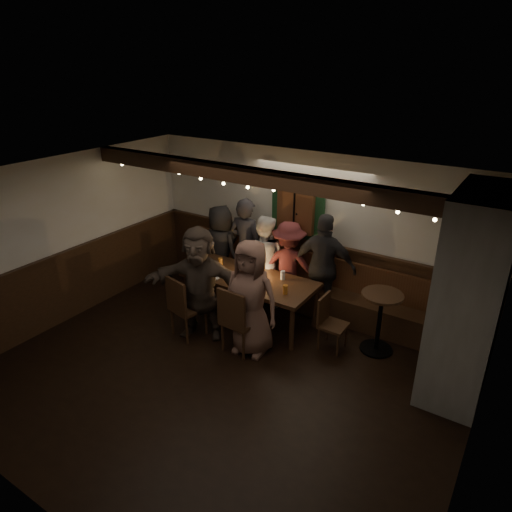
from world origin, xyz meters
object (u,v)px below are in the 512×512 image
Objects in this scene: chair_end at (329,319)px; person_e at (324,267)px; chair_near_right at (236,318)px; person_a at (221,249)px; person_g at (251,298)px; dining_table at (249,281)px; chair_near_left at (183,304)px; person_b at (246,247)px; person_c at (264,260)px; high_top at (380,315)px; person_f at (200,283)px; person_d at (288,266)px.

person_e is (-0.46, 0.76, 0.41)m from chair_end.
person_a reaches higher than chair_near_right.
person_g is (0.14, 0.16, 0.28)m from chair_near_right.
chair_near_left reaches higher than dining_table.
person_b is at bearing -154.49° from person_a.
person_c is 0.90× the size of person_e.
high_top is 0.53× the size of person_f.
chair_end is 0.52× the size of person_a.
person_e is (1.48, 1.70, 0.31)m from chair_near_left.
chair_near_right is (0.90, 0.10, 0.02)m from chair_near_left.
person_c is 0.90× the size of person_f.
person_c is 0.43m from person_d.
person_d is 0.63m from person_e.
person_b is at bearing 89.99° from chair_near_left.
dining_table is at bearing 87.50° from person_c.
person_d is (0.42, 0.08, -0.03)m from person_c.
chair_near_left is at bearing -153.02° from person_f.
chair_near_right is 0.58× the size of person_b.
person_f is (-2.40, -1.05, 0.29)m from high_top.
chair_near_right is 2.02m from person_a.
chair_near_left is at bearing 88.07° from person_b.
person_b is at bearing -9.28° from person_e.
chair_near_right reaches higher than high_top.
person_b is (-2.57, 0.44, 0.30)m from high_top.
chair_end is 1.66m from person_c.
person_b reaches higher than person_c.
person_f is at bearing 45.41° from person_d.
high_top is at bearing -174.18° from person_a.
person_d is (1.32, 0.09, -0.04)m from person_a.
person_b is at bearing -21.05° from person_d.
person_a is at bearing 11.66° from person_b.
person_a reaches higher than person_d.
dining_table is 0.78m from person_d.
high_top is at bearing 8.43° from dining_table.
person_c is 1.03× the size of person_d.
chair_near_left is at bearing 43.05° from person_d.
person_f is (0.64, -1.37, 0.08)m from person_a.
chair_near_right is at bearing 94.65° from person_c.
person_a is 2.00m from person_g.
chair_near_left is at bearing -154.18° from high_top.
person_g is (1.50, -1.32, 0.06)m from person_a.
person_d is at bearing -6.16° from person_e.
chair_end is 0.52× the size of person_c.
person_f reaches higher than person_c.
chair_near_right is 0.35m from person_g.
person_d is at bearing 90.23° from person_g.
chair_near_left is 1.21× the size of chair_end.
chair_near_right is 0.60× the size of person_g.
chair_end is (1.38, -0.01, -0.23)m from dining_table.
person_f is at bearing 66.53° from person_c.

